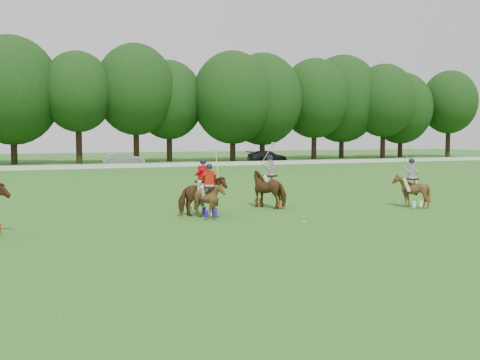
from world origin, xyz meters
name	(u,v)px	position (x,y,z in m)	size (l,w,h in m)	color
ground	(224,235)	(0.00, 0.00, 0.00)	(180.00, 180.00, 0.00)	#22621C
tree_line	(80,92)	(0.26, 48.05, 8.23)	(117.98, 14.32, 14.75)	black
boundary_rail	(90,166)	(0.00, 38.00, 0.22)	(120.00, 0.10, 0.44)	white
car_mid	(124,159)	(4.12, 42.50, 0.73)	(1.54, 4.43, 1.46)	#9D9DA2
car_right	(267,157)	(21.37, 42.50, 0.72)	(2.02, 4.98, 1.44)	black
polo_red_b	(203,196)	(0.64, 4.14, 0.83)	(2.02, 1.91, 2.31)	#4C2D14
polo_red_c	(209,199)	(0.71, 3.58, 0.75)	(1.39, 1.49, 2.68)	#4C2D14
polo_stripe_a	(270,189)	(4.21, 5.47, 0.85)	(1.80, 2.13, 2.89)	#4C2D14
polo_stripe_b	(411,190)	(10.12, 3.12, 0.78)	(1.36, 1.49, 2.75)	#4C2D14
polo_ball	(304,222)	(3.52, 1.03, 0.04)	(0.09, 0.09, 0.09)	white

